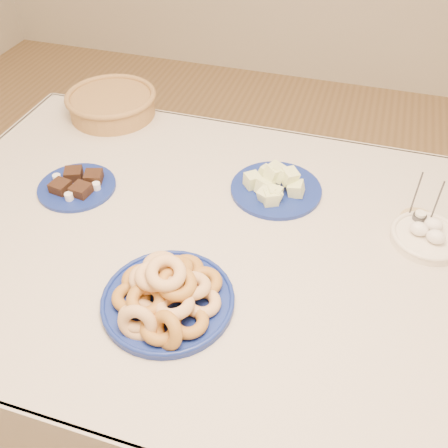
% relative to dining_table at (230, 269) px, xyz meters
% --- Properties ---
extents(ground, '(5.00, 5.00, 0.00)m').
position_rel_dining_table_xyz_m(ground, '(0.00, 0.00, -0.64)').
color(ground, olive).
rests_on(ground, ground).
extents(dining_table, '(1.71, 1.11, 0.75)m').
position_rel_dining_table_xyz_m(dining_table, '(0.00, 0.00, 0.00)').
color(dining_table, brown).
rests_on(dining_table, ground).
extents(donut_platter, '(0.33, 0.33, 0.14)m').
position_rel_dining_table_xyz_m(donut_platter, '(-0.07, -0.24, 0.14)').
color(donut_platter, navy).
rests_on(donut_platter, dining_table).
extents(melon_plate, '(0.33, 0.33, 0.09)m').
position_rel_dining_table_xyz_m(melon_plate, '(0.06, 0.22, 0.13)').
color(melon_plate, navy).
rests_on(melon_plate, dining_table).
extents(brownie_plate, '(0.26, 0.26, 0.04)m').
position_rel_dining_table_xyz_m(brownie_plate, '(-0.47, 0.07, 0.12)').
color(brownie_plate, navy).
rests_on(brownie_plate, dining_table).
extents(wicker_basket, '(0.34, 0.34, 0.08)m').
position_rel_dining_table_xyz_m(wicker_basket, '(-0.56, 0.48, 0.15)').
color(wicker_basket, brown).
rests_on(wicker_basket, dining_table).
extents(candle_holder, '(0.12, 0.12, 0.16)m').
position_rel_dining_table_xyz_m(candle_holder, '(0.45, 0.20, 0.12)').
color(candle_holder, tan).
rests_on(candle_holder, dining_table).
extents(egg_bowl, '(0.21, 0.21, 0.06)m').
position_rel_dining_table_xyz_m(egg_bowl, '(0.47, 0.14, 0.13)').
color(egg_bowl, '#EEE3CF').
rests_on(egg_bowl, dining_table).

